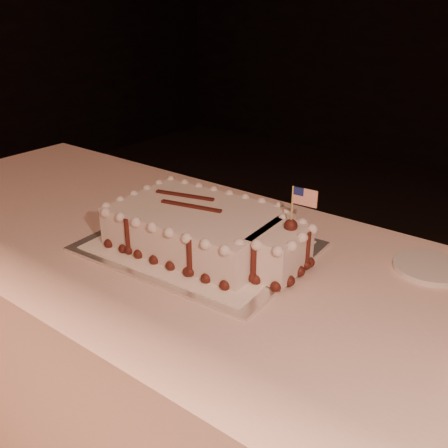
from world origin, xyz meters
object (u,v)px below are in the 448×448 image
Objects in this scene: sheet_cake at (207,230)px; cake_board at (198,246)px; side_plate at (429,267)px; banquet_table at (236,391)px.

cake_board is at bearing -176.23° from sheet_cake.
sheet_cake is 0.51m from side_plate.
cake_board is 0.54m from side_plate.
side_plate is (0.35, 0.25, 0.38)m from banquet_table.
side_plate is at bearing 34.98° from banquet_table.
sheet_cake is (-0.10, 0.01, 0.43)m from banquet_table.
sheet_cake reaches higher than side_plate.
banquet_table is 4.80× the size of sheet_cake.
banquet_table is at bearing -145.02° from side_plate.
cake_board is at bearing -154.04° from side_plate.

